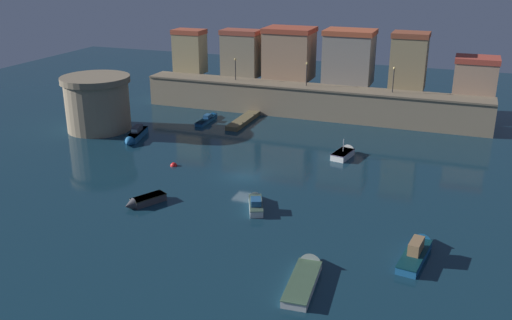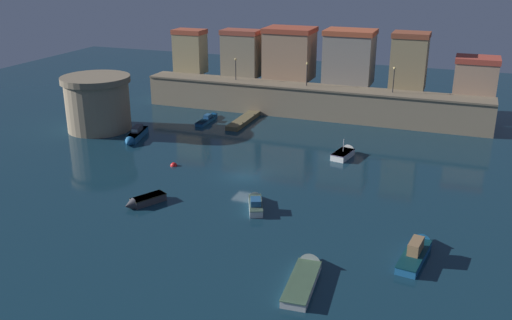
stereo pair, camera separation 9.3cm
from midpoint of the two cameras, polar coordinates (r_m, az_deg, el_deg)
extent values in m
plane|color=#112D3D|center=(59.54, -1.10, -1.59)|extent=(136.57, 136.57, 0.00)
cube|color=gray|center=(81.32, 5.34, 5.88)|extent=(49.53, 3.97, 4.20)
cube|color=#73644F|center=(80.80, 5.39, 7.40)|extent=(49.53, 4.27, 0.24)
cube|color=tan|center=(90.86, -6.74, 10.65)|extent=(4.65, 3.19, 6.07)
cube|color=#A84730|center=(90.36, -6.83, 12.77)|extent=(4.84, 3.32, 0.70)
cube|color=gray|center=(87.36, -1.56, 10.50)|extent=(5.57, 3.39, 6.39)
cube|color=#984433|center=(86.83, -1.58, 12.81)|extent=(5.79, 3.52, 0.70)
cube|color=tan|center=(85.85, 3.35, 10.49)|extent=(6.92, 5.49, 6.92)
cube|color=#A8432E|center=(85.29, 3.40, 13.01)|extent=(7.20, 5.71, 0.70)
cube|color=gray|center=(83.52, 9.34, 10.02)|extent=(6.79, 5.21, 7.02)
cube|color=#B45031|center=(82.95, 9.49, 12.64)|extent=(7.06, 5.42, 0.70)
cube|color=#96835D|center=(81.74, 15.15, 9.41)|extent=(4.75, 4.03, 7.12)
cube|color=brown|center=(81.15, 15.40, 12.12)|extent=(4.94, 4.19, 0.70)
cube|color=tan|center=(81.92, 21.27, 7.74)|extent=(5.44, 4.52, 4.26)
cube|color=#AD3F31|center=(81.47, 21.49, 9.44)|extent=(5.66, 4.70, 0.70)
cylinder|color=gray|center=(77.22, -15.75, 5.26)|extent=(8.26, 8.26, 6.36)
cylinder|color=#776852|center=(76.42, -16.00, 7.85)|extent=(8.92, 8.92, 0.80)
cube|color=brown|center=(78.30, -1.34, 4.02)|extent=(1.73, 8.72, 0.58)
cylinder|color=#453C27|center=(79.96, -0.24, 4.42)|extent=(0.20, 0.20, 0.70)
cylinder|color=#453C27|center=(76.06, -1.40, 3.58)|extent=(0.20, 0.20, 0.70)
cylinder|color=black|center=(84.06, -2.12, 9.07)|extent=(0.12, 0.12, 2.91)
sphere|color=#F9D172|center=(83.76, -2.14, 10.15)|extent=(0.32, 0.32, 0.32)
cylinder|color=black|center=(80.58, 5.11, 8.55)|extent=(0.12, 0.12, 3.00)
sphere|color=#F9D172|center=(80.26, 5.14, 9.71)|extent=(0.32, 0.32, 0.32)
cylinder|color=black|center=(78.31, 13.68, 7.78)|extent=(0.12, 0.12, 3.14)
sphere|color=#F9D172|center=(77.98, 13.79, 9.01)|extent=(0.32, 0.32, 0.32)
cube|color=white|center=(65.31, 8.72, 0.53)|extent=(2.20, 3.59, 0.75)
cone|color=white|center=(67.15, 9.43, 1.04)|extent=(1.66, 1.21, 1.51)
cube|color=slate|center=(65.20, 8.73, 0.81)|extent=(2.24, 3.67, 0.08)
cylinder|color=#B2B2B7|center=(65.01, 8.80, 1.49)|extent=(0.08, 0.08, 1.51)
cube|color=#333338|center=(53.94, -10.87, -3.95)|extent=(2.63, 3.43, 0.72)
cone|color=#333338|center=(53.07, -12.73, -4.51)|extent=(1.48, 1.36, 1.19)
cube|color=black|center=(53.81, -10.89, -3.63)|extent=(2.69, 3.50, 0.08)
cube|color=silver|center=(40.57, 4.64, -12.34)|extent=(2.14, 5.84, 0.63)
cone|color=silver|center=(43.52, 5.63, -9.93)|extent=(1.75, 1.51, 1.66)
cube|color=#4F7052|center=(40.42, 4.65, -12.01)|extent=(2.18, 5.96, 0.08)
cube|color=#195689|center=(78.70, -5.09, 4.00)|extent=(1.19, 5.05, 0.49)
cone|color=#195689|center=(81.47, -4.17, 4.59)|extent=(1.09, 1.41, 1.07)
cube|color=#0D2352|center=(78.64, -5.10, 4.14)|extent=(1.22, 5.15, 0.08)
cube|color=navy|center=(78.93, -4.98, 4.43)|extent=(0.77, 1.21, 0.51)
cube|color=#195689|center=(45.22, 15.67, -9.38)|extent=(2.23, 5.50, 0.68)
cone|color=#195689|center=(48.12, 16.61, -7.60)|extent=(1.62, 1.58, 1.44)
cube|color=#0A3037|center=(45.08, 15.71, -9.05)|extent=(2.28, 5.61, 0.08)
cube|color=olive|center=(45.02, 15.83, -8.37)|extent=(1.10, 2.10, 0.94)
cube|color=#99B7C6|center=(45.87, 16.13, -7.77)|extent=(0.75, 0.16, 0.56)
cube|color=#195689|center=(73.20, -12.00, 2.50)|extent=(2.55, 5.51, 0.79)
cone|color=#195689|center=(70.22, -12.86, 1.68)|extent=(1.57, 1.66, 1.28)
cube|color=#0C324D|center=(73.09, -12.02, 2.77)|extent=(2.60, 5.62, 0.08)
cube|color=#333842|center=(73.23, -11.98, 3.11)|extent=(1.32, 2.25, 0.66)
cube|color=#99B7C6|center=(72.27, -12.24, 2.89)|extent=(0.77, 0.24, 0.39)
cube|color=silver|center=(51.76, -0.07, -4.65)|extent=(2.57, 3.99, 0.69)
cone|color=silver|center=(53.96, -0.18, -3.57)|extent=(1.44, 1.42, 1.11)
cube|color=#55725F|center=(51.63, -0.07, -4.34)|extent=(2.62, 4.07, 0.08)
cube|color=navy|center=(51.08, -0.05, -4.23)|extent=(1.36, 1.57, 0.55)
cube|color=#99B7C6|center=(51.67, -0.08, -3.90)|extent=(0.79, 0.38, 0.33)
sphere|color=red|center=(62.91, -8.36, -0.59)|extent=(0.76, 0.76, 0.76)
camera|label=1|loc=(0.05, -90.04, -0.02)|focal=39.55mm
camera|label=2|loc=(0.05, 89.96, 0.02)|focal=39.55mm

